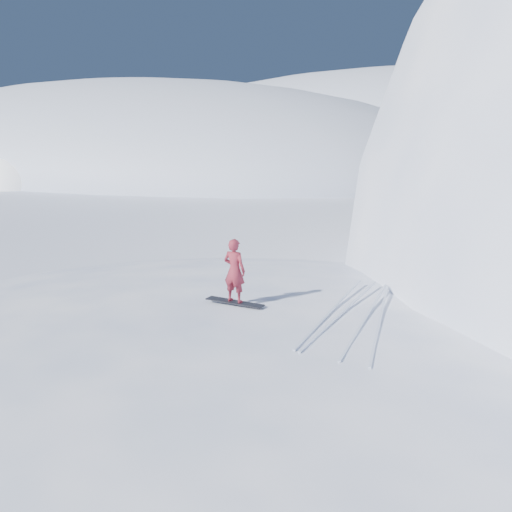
% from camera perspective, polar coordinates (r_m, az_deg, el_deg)
% --- Properties ---
extents(ground, '(400.00, 400.00, 0.00)m').
position_cam_1_polar(ground, '(12.02, -1.61, -23.28)').
color(ground, white).
rests_on(ground, ground).
extents(near_ridge, '(36.00, 28.00, 4.80)m').
position_cam_1_polar(near_ridge, '(13.75, 9.85, -18.30)').
color(near_ridge, white).
rests_on(near_ridge, ground).
extents(far_ridge_a, '(120.00, 70.00, 28.00)m').
position_cam_1_polar(far_ridge_a, '(101.89, -13.25, 8.91)').
color(far_ridge_a, white).
rests_on(far_ridge_a, ground).
extents(far_ridge_c, '(140.00, 90.00, 36.00)m').
position_cam_1_polar(far_ridge_c, '(126.51, 14.02, 9.65)').
color(far_ridge_c, white).
rests_on(far_ridge_c, ground).
extents(wind_bumps, '(16.00, 14.40, 1.00)m').
position_cam_1_polar(wind_bumps, '(13.72, 1.99, -18.16)').
color(wind_bumps, white).
rests_on(wind_bumps, ground).
extents(snowboard, '(1.72, 0.50, 0.03)m').
position_cam_1_polar(snowboard, '(15.43, -2.14, -4.63)').
color(snowboard, black).
rests_on(snowboard, near_ridge).
extents(snowboarder, '(0.67, 0.48, 1.73)m').
position_cam_1_polar(snowboarder, '(15.18, -2.17, -1.47)').
color(snowboarder, maroon).
rests_on(snowboarder, snowboard).
extents(vapor_plume, '(9.90, 7.92, 6.93)m').
position_cam_1_polar(vapor_plume, '(70.49, -23.46, 6.37)').
color(vapor_plume, white).
rests_on(vapor_plume, ground).
extents(board_tracks, '(2.97, 5.94, 0.04)m').
position_cam_1_polar(board_tracks, '(14.75, 9.91, -5.66)').
color(board_tracks, silver).
rests_on(board_tracks, ground).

